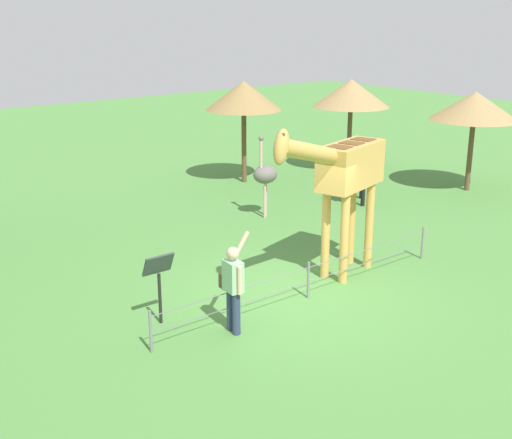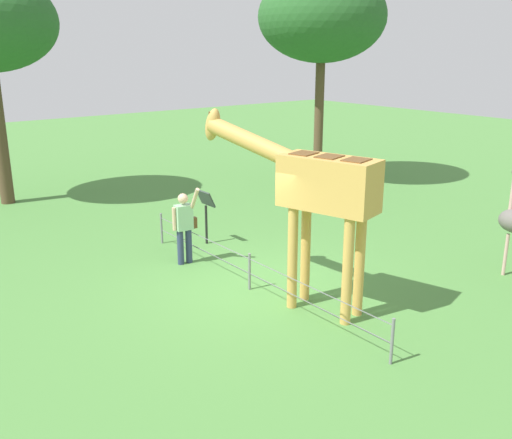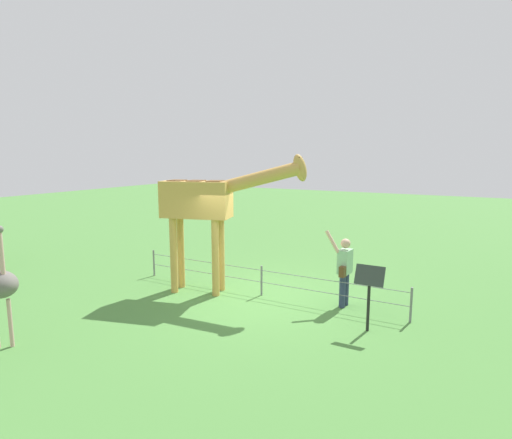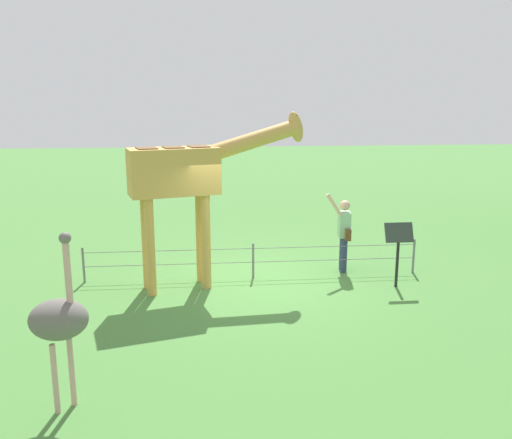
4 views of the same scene
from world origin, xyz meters
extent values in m
plane|color=#4C843D|center=(0.00, 0.00, 0.00)|extent=(60.00, 60.00, 0.00)
cylinder|color=gold|center=(-1.10, 0.10, 0.95)|extent=(0.18, 0.18, 1.91)
cylinder|color=gold|center=(-0.98, -0.33, 0.95)|extent=(0.18, 0.18, 1.91)
cylinder|color=gold|center=(-2.16, -0.20, 0.95)|extent=(0.18, 0.18, 1.91)
cylinder|color=gold|center=(-2.04, -0.62, 0.95)|extent=(0.18, 0.18, 1.91)
cube|color=gold|center=(-1.57, -0.26, 2.36)|extent=(1.82, 1.13, 0.90)
cube|color=brown|center=(-1.09, -0.13, 2.82)|extent=(0.46, 0.52, 0.02)
cube|color=brown|center=(-1.57, -0.26, 2.82)|extent=(0.46, 0.52, 0.02)
cube|color=brown|center=(-2.05, -0.40, 2.82)|extent=(0.46, 0.52, 0.02)
cylinder|color=gold|center=(-0.05, 0.16, 2.89)|extent=(2.06, 0.85, 0.83)
ellipsoid|color=gold|center=(0.90, 0.42, 3.15)|extent=(0.49, 0.37, 0.69)
cylinder|color=brown|center=(0.90, 0.48, 3.33)|extent=(0.05, 0.05, 0.14)
cylinder|color=brown|center=(0.90, 0.36, 3.33)|extent=(0.05, 0.05, 0.14)
cylinder|color=navy|center=(1.99, 0.39, 0.39)|extent=(0.14, 0.14, 0.78)
cylinder|color=navy|center=(2.02, 0.58, 0.39)|extent=(0.14, 0.14, 0.78)
cube|color=#93C699|center=(2.00, 0.48, 1.06)|extent=(0.28, 0.38, 0.55)
sphere|color=#D8AD8C|center=(2.00, 0.48, 1.47)|extent=(0.22, 0.22, 0.22)
cylinder|color=#D8AD8C|center=(1.74, 0.35, 1.51)|extent=(0.37, 0.12, 0.50)
cylinder|color=#D8AD8C|center=(2.03, 0.70, 1.05)|extent=(0.08, 0.08, 0.50)
cube|color=brown|center=(2.03, 0.26, 0.88)|extent=(0.14, 0.21, 0.24)
cylinder|color=black|center=(-5.95, -4.33, 0.47)|extent=(0.12, 0.12, 0.95)
cylinder|color=black|center=(-6.16, -4.12, 0.47)|extent=(0.12, 0.12, 0.95)
cylinder|color=black|center=(-5.39, -3.75, 0.47)|extent=(0.12, 0.12, 0.95)
cylinder|color=black|center=(-5.61, -3.54, 0.47)|extent=(0.12, 0.12, 0.95)
cube|color=silver|center=(-5.42, -3.57, 1.25)|extent=(0.44, 0.43, 0.60)
cube|color=black|center=(-5.54, -3.69, 1.25)|extent=(0.44, 0.43, 0.60)
cube|color=silver|center=(-5.66, -3.81, 1.25)|extent=(0.44, 0.43, 0.60)
cube|color=black|center=(-5.78, -3.94, 1.25)|extent=(0.44, 0.43, 0.60)
cube|color=silver|center=(-5.90, -4.06, 1.25)|extent=(0.44, 0.43, 0.60)
cube|color=black|center=(-6.02, -4.18, 1.25)|extent=(0.44, 0.43, 0.60)
cube|color=silver|center=(-6.14, -4.31, 1.25)|extent=(0.44, 0.43, 0.60)
cylinder|color=silver|center=(-6.30, -4.47, 1.40)|extent=(0.45, 0.46, 0.47)
ellipsoid|color=black|center=(-6.47, -4.65, 1.55)|extent=(0.41, 0.41, 0.22)
cylinder|color=#CC9E93|center=(-2.66, -4.40, 0.45)|extent=(0.07, 0.07, 0.90)
cylinder|color=#CC9E93|center=(-2.82, -4.56, 0.45)|extent=(0.07, 0.07, 0.90)
ellipsoid|color=#66605B|center=(-2.74, -4.48, 1.18)|extent=(0.70, 0.56, 0.49)
cylinder|color=#CC9E93|center=(-2.59, -4.48, 1.73)|extent=(0.08, 0.08, 0.80)
sphere|color=#66605B|center=(-2.59, -4.48, 2.18)|extent=(0.14, 0.14, 0.14)
cylinder|color=brown|center=(-8.50, -6.94, 1.12)|extent=(0.16, 0.16, 2.24)
cone|color=#997A4C|center=(-8.50, -6.94, 2.70)|extent=(2.62, 2.62, 0.93)
cylinder|color=brown|center=(-4.64, -7.91, 1.18)|extent=(0.16, 0.16, 2.36)
cone|color=olive|center=(-4.64, -7.91, 2.82)|extent=(2.43, 2.43, 0.92)
cylinder|color=brown|center=(-9.49, -2.73, 1.10)|extent=(0.16, 0.16, 2.21)
cone|color=#997A4C|center=(-9.49, -2.73, 2.63)|extent=(2.67, 2.67, 0.86)
cylinder|color=black|center=(2.82, -0.62, 0.47)|extent=(0.06, 0.06, 0.95)
cube|color=#333D38|center=(2.82, -0.62, 1.13)|extent=(0.56, 0.21, 0.38)
cylinder|color=slate|center=(-3.50, 0.23, 0.38)|extent=(0.05, 0.05, 0.75)
cylinder|color=slate|center=(0.00, 0.23, 0.38)|extent=(0.05, 0.05, 0.75)
cylinder|color=slate|center=(3.50, 0.23, 0.38)|extent=(0.05, 0.05, 0.75)
cube|color=slate|center=(0.00, 0.23, 0.64)|extent=(7.00, 0.01, 0.01)
cube|color=slate|center=(0.00, 0.23, 0.34)|extent=(7.00, 0.01, 0.01)
camera|label=1|loc=(8.22, 8.98, 5.39)|focal=46.59mm
camera|label=2|loc=(-8.27, 6.51, 4.57)|focal=40.23mm
camera|label=3|loc=(4.63, -8.48, 3.44)|focal=29.10mm
camera|label=4|loc=(-0.97, -10.70, 3.79)|focal=38.10mm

